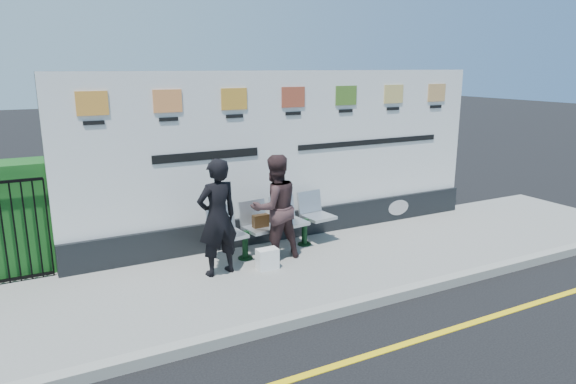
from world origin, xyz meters
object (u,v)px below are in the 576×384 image
Objects in this scene: billboard at (291,167)px; woman_right at (275,207)px; bench at (276,238)px; woman_left at (217,218)px.

billboard is 1.25m from woman_right.
woman_left reaches higher than bench.
billboard is 1.37m from bench.
woman_right is (-0.15, -0.26, 0.62)m from bench.
woman_right is at bearing -179.12° from woman_left.
woman_left is at bearing -165.62° from bench.
bench is 1.33× the size of woman_right.
billboard reaches higher than woman_left.
billboard is 3.49× the size of bench.
woman_left is at bearing 7.46° from woman_right.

